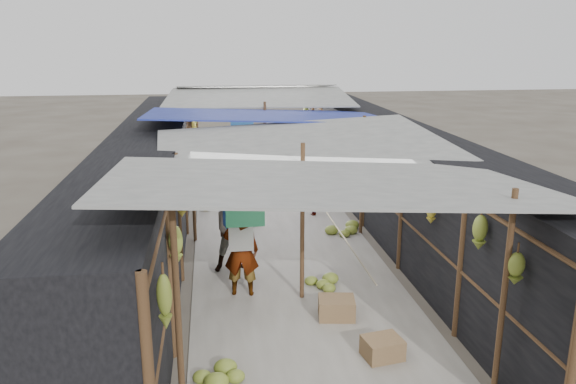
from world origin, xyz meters
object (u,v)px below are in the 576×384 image
crate_near (336,308)px  black_basin (323,199)px  vendor_seated (313,199)px  vendor_elderly (241,250)px  shopper_blue (234,230)px

crate_near → black_basin: crate_near is taller
black_basin → vendor_seated: vendor_seated is taller
vendor_elderly → shopper_blue: bearing=-77.6°
black_basin → vendor_elderly: size_ratio=0.39×
vendor_elderly → shopper_blue: 1.07m
black_basin → shopper_blue: shopper_blue is taller
vendor_elderly → vendor_seated: (1.95, 4.15, -0.38)m
vendor_elderly → shopper_blue: size_ratio=1.00×
crate_near → vendor_seated: 5.21m
shopper_blue → vendor_seated: 3.70m
black_basin → shopper_blue: 4.93m
vendor_seated → vendor_elderly: bearing=-37.2°
black_basin → shopper_blue: bearing=-120.7°
vendor_seated → black_basin: bearing=145.2°
crate_near → vendor_elderly: (-1.38, 1.02, 0.63)m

